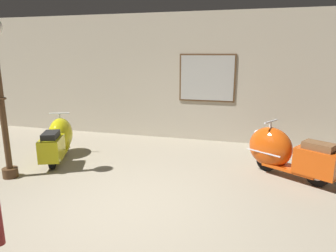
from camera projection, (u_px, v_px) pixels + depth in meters
ground_plane at (124, 210)px, 4.57m from camera, size 60.00×60.00×0.00m
showroom_back_wall at (184, 78)px, 8.10m from camera, size 18.00×0.24×3.31m
scooter_0 at (58, 139)px, 6.73m from camera, size 1.03×1.66×0.98m
scooter_1 at (283, 152)px, 5.77m from camera, size 1.69×1.30×1.03m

